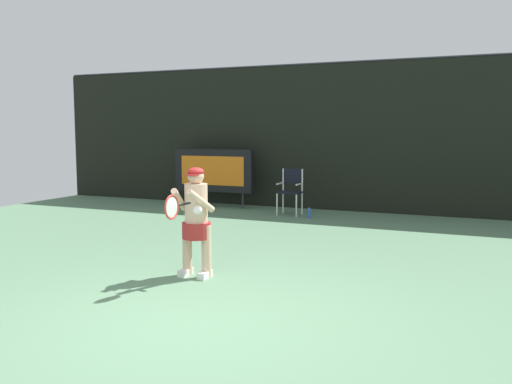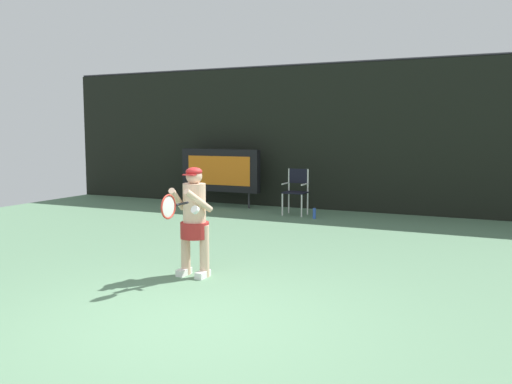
# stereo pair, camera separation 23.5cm
# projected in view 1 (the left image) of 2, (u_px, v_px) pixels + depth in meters

# --- Properties ---
(ground) EXTENTS (18.00, 22.00, 0.03)m
(ground) POSITION_uv_depth(u_px,v_px,m) (186.00, 330.00, 5.50)
(ground) COLOR #557A5B
(backdrop_screen) EXTENTS (18.00, 0.12, 3.66)m
(backdrop_screen) POSITION_uv_depth(u_px,v_px,m) (370.00, 138.00, 13.22)
(backdrop_screen) COLOR black
(backdrop_screen) RESTS_ON ground
(scoreboard) EXTENTS (2.20, 0.21, 1.50)m
(scoreboard) POSITION_uv_depth(u_px,v_px,m) (214.00, 171.00, 14.24)
(scoreboard) COLOR black
(scoreboard) RESTS_ON ground
(umpire_chair) EXTENTS (0.52, 0.44, 1.08)m
(umpire_chair) POSITION_uv_depth(u_px,v_px,m) (291.00, 189.00, 12.93)
(umpire_chair) COLOR white
(umpire_chair) RESTS_ON ground
(water_bottle) EXTENTS (0.07, 0.07, 0.27)m
(water_bottle) POSITION_uv_depth(u_px,v_px,m) (309.00, 213.00, 12.42)
(water_bottle) COLOR blue
(water_bottle) RESTS_ON ground
(tennis_player) EXTENTS (0.53, 0.61, 1.49)m
(tennis_player) POSITION_uv_depth(u_px,v_px,m) (196.00, 217.00, 7.41)
(tennis_player) COLOR white
(tennis_player) RESTS_ON ground
(tennis_racket) EXTENTS (0.03, 0.60, 0.31)m
(tennis_racket) POSITION_uv_depth(u_px,v_px,m) (173.00, 207.00, 6.76)
(tennis_racket) COLOR black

